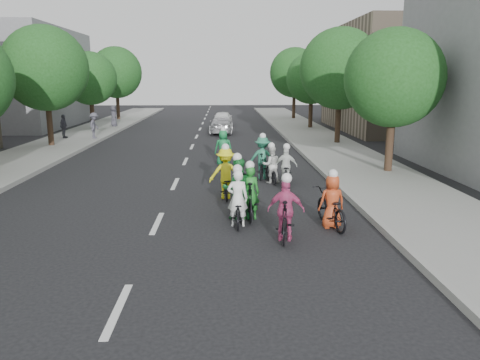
{
  "coord_description": "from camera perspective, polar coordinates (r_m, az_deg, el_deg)",
  "views": [
    {
      "loc": [
        1.87,
        -12.54,
        3.94
      ],
      "look_at": [
        2.35,
        1.0,
        1.0
      ],
      "focal_mm": 35.0,
      "sensor_mm": 36.0,
      "label": 1
    }
  ],
  "objects": [
    {
      "name": "follow_car_lead",
      "position": [
        34.55,
        -2.29,
        6.66
      ],
      "size": [
        1.79,
        4.12,
        1.18
      ],
      "primitive_type": "imported",
      "rotation": [
        0.0,
        0.0,
        3.11
      ],
      "color": "silver",
      "rests_on": "ground"
    },
    {
      "name": "curb_right",
      "position": [
        23.25,
        8.36,
        2.57
      ],
      "size": [
        0.18,
        80.0,
        0.18
      ],
      "primitive_type": "cube",
      "color": "#999993",
      "rests_on": "ground"
    },
    {
      "name": "spectator_0",
      "position": [
        31.81,
        -17.34,
        6.35
      ],
      "size": [
        0.7,
        1.12,
        1.67
      ],
      "primitive_type": "imported",
      "rotation": [
        0.0,
        0.0,
        1.5
      ],
      "color": "#545360",
      "rests_on": "sidewalk_left"
    },
    {
      "name": "sidewalk_right",
      "position": [
        23.68,
        13.01,
        2.53
      ],
      "size": [
        4.0,
        80.0,
        0.15
      ],
      "primitive_type": "cube",
      "color": "gray",
      "rests_on": "ground"
    },
    {
      "name": "tree_r_0",
      "position": [
        20.36,
        18.26,
        11.71
      ],
      "size": [
        4.0,
        4.0,
        5.97
      ],
      "color": "black",
      "rests_on": "ground"
    },
    {
      "name": "tree_l_5",
      "position": [
        46.65,
        -14.87,
        12.55
      ],
      "size": [
        4.8,
        4.8,
        6.93
      ],
      "color": "black",
      "rests_on": "ground"
    },
    {
      "name": "spectator_2",
      "position": [
        39.74,
        -15.16,
        7.56
      ],
      "size": [
        0.62,
        0.88,
        1.68
      ],
      "primitive_type": "imported",
      "rotation": [
        0.0,
        0.0,
        1.46
      ],
      "color": "#45434F",
      "rests_on": "sidewalk_left"
    },
    {
      "name": "tree_r_3",
      "position": [
        46.66,
        6.67,
        12.87
      ],
      "size": [
        4.8,
        4.8,
        6.93
      ],
      "color": "black",
      "rests_on": "ground"
    },
    {
      "name": "cyclist_5",
      "position": [
        13.4,
        1.18,
        -2.12
      ],
      "size": [
        0.56,
        1.85,
        1.69
      ],
      "rotation": [
        0.0,
        0.0,
        3.14
      ],
      "color": "black",
      "rests_on": "ground"
    },
    {
      "name": "cyclist_3",
      "position": [
        11.67,
        5.57,
        -4.27
      ],
      "size": [
        0.97,
        1.84,
        1.71
      ],
      "rotation": [
        0.0,
        0.0,
        2.97
      ],
      "color": "black",
      "rests_on": "ground"
    },
    {
      "name": "spectator_1",
      "position": [
        32.7,
        -20.7,
        6.15
      ],
      "size": [
        0.46,
        0.93,
        1.53
      ],
      "primitive_type": "imported",
      "rotation": [
        0.0,
        0.0,
        1.47
      ],
      "color": "#565563",
      "rests_on": "sidewalk_left"
    },
    {
      "name": "cyclist_8",
      "position": [
        17.93,
        5.62,
        1.27
      ],
      "size": [
        0.89,
        1.84,
        1.57
      ],
      "rotation": [
        0.0,
        0.0,
        2.98
      ],
      "color": "black",
      "rests_on": "ground"
    },
    {
      "name": "tree_l_4",
      "position": [
        37.9,
        -17.82,
        11.7
      ],
      "size": [
        4.0,
        4.0,
        5.97
      ],
      "color": "black",
      "rests_on": "ground"
    },
    {
      "name": "cyclist_7",
      "position": [
        18.79,
        2.75,
        2.34
      ],
      "size": [
        1.19,
        1.84,
        1.85
      ],
      "rotation": [
        0.0,
        0.0,
        2.96
      ],
      "color": "black",
      "rests_on": "ground"
    },
    {
      "name": "bldg_sw",
      "position": [
        44.31,
        -26.35,
        11.08
      ],
      "size": [
        10.0,
        14.0,
        8.0
      ],
      "primitive_type": "cube",
      "color": "slate",
      "rests_on": "ground"
    },
    {
      "name": "ground",
      "position": [
        13.28,
        -10.07,
        -5.22
      ],
      "size": [
        120.0,
        120.0,
        0.0
      ],
      "primitive_type": "plane",
      "color": "black",
      "rests_on": "ground"
    },
    {
      "name": "cyclist_2",
      "position": [
        15.66,
        -1.76,
        0.25
      ],
      "size": [
        1.12,
        1.69,
        1.86
      ],
      "rotation": [
        0.0,
        0.0,
        3.17
      ],
      "color": "black",
      "rests_on": "ground"
    },
    {
      "name": "curb_left",
      "position": [
        24.2,
        -21.12,
        2.26
      ],
      "size": [
        0.18,
        80.0,
        0.18
      ],
      "primitive_type": "cube",
      "color": "#999993",
      "rests_on": "ground"
    },
    {
      "name": "cyclist_9",
      "position": [
        21.65,
        -2.04,
        3.54
      ],
      "size": [
        0.83,
        1.66,
        1.82
      ],
      "rotation": [
        0.0,
        0.0,
        3.11
      ],
      "color": "black",
      "rests_on": "ground"
    },
    {
      "name": "follow_car_trail",
      "position": [
        40.2,
        -2.11,
        7.51
      ],
      "size": [
        1.76,
        3.83,
        1.27
      ],
      "primitive_type": "imported",
      "rotation": [
        0.0,
        0.0,
        3.07
      ],
      "color": "white",
      "rests_on": "ground"
    },
    {
      "name": "tree_r_1",
      "position": [
        28.99,
        12.12,
        13.12
      ],
      "size": [
        4.8,
        4.8,
        6.93
      ],
      "color": "black",
      "rests_on": "ground"
    },
    {
      "name": "cyclist_1",
      "position": [
        13.37,
        -0.33,
        -1.69
      ],
      "size": [
        0.94,
        1.86,
        1.91
      ],
      "rotation": [
        0.0,
        0.0,
        3.29
      ],
      "color": "black",
      "rests_on": "ground"
    },
    {
      "name": "cyclist_0",
      "position": [
        12.77,
        -0.3,
        -3.17
      ],
      "size": [
        0.62,
        1.65,
        1.71
      ],
      "rotation": [
        0.0,
        0.0,
        3.11
      ],
      "color": "black",
      "rests_on": "ground"
    },
    {
      "name": "bldg_se",
      "position": [
        39.18,
        19.52,
        11.64
      ],
      "size": [
        10.0,
        14.0,
        8.0
      ],
      "primitive_type": "cube",
      "color": "gray",
      "rests_on": "ground"
    },
    {
      "name": "tree_r_2",
      "position": [
        37.78,
        8.73,
        12.14
      ],
      "size": [
        4.0,
        4.0,
        5.97
      ],
      "color": "black",
      "rests_on": "ground"
    },
    {
      "name": "tree_l_3",
      "position": [
        29.33,
        -22.67,
        12.45
      ],
      "size": [
        4.8,
        4.8,
        6.93
      ],
      "color": "black",
      "rests_on": "ground"
    },
    {
      "name": "cyclist_4",
      "position": [
        12.87,
        11.04,
        -3.14
      ],
      "size": [
        0.99,
        2.04,
        1.61
      ],
      "rotation": [
        0.0,
        0.0,
        3.3
      ],
      "color": "black",
      "rests_on": "ground"
    },
    {
      "name": "sidewalk_left",
      "position": [
        24.91,
        -25.36,
        2.12
      ],
      "size": [
        4.0,
        80.0,
        0.15
      ],
      "primitive_type": "cube",
      "color": "gray",
      "rests_on": "ground"
    },
    {
      "name": "cyclist_6",
      "position": [
        18.09,
        3.8,
        1.42
      ],
      "size": [
        0.76,
        1.65,
        1.57
      ],
      "rotation": [
        0.0,
        0.0,
        3.28
      ],
      "color": "black",
      "rests_on": "ground"
    }
  ]
}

